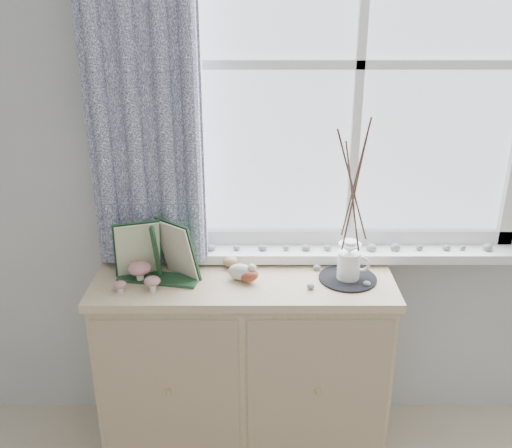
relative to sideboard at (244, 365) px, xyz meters
name	(u,v)px	position (x,y,z in m)	size (l,w,h in m)	color
room_shell	(383,329)	(0.16, -1.62, 1.23)	(4.04, 4.04, 2.62)	silver
sideboard	(244,365)	(0.00, 0.00, 0.00)	(1.20, 0.45, 0.85)	beige
botanical_book	(156,254)	(-0.34, -0.05, 0.55)	(0.37, 0.13, 0.26)	#1D3D24
toadstool_cluster	(140,274)	(-0.40, -0.06, 0.47)	(0.18, 0.15, 0.09)	white
wooden_eggs	(240,269)	(-0.02, 0.02, 0.45)	(0.14, 0.18, 0.07)	tan
songbird_figurine	(241,271)	(-0.01, -0.02, 0.46)	(0.14, 0.07, 0.08)	silver
crocheted_doily	(348,278)	(0.41, -0.02, 0.43)	(0.23, 0.23, 0.01)	black
twig_pitcher	(354,186)	(0.41, -0.02, 0.81)	(0.29, 0.29, 0.68)	white
sideboard_pebbles	(325,274)	(0.33, 0.01, 0.43)	(0.33, 0.23, 0.02)	#959497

